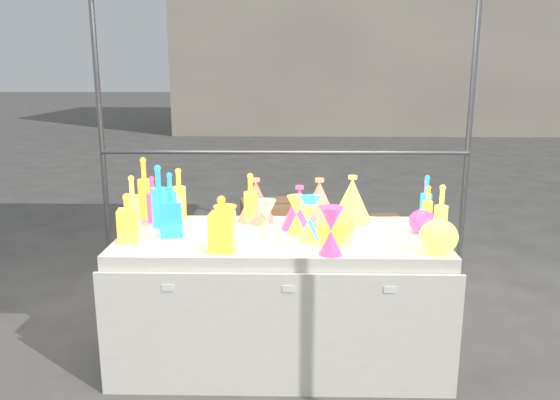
{
  "coord_description": "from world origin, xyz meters",
  "views": [
    {
      "loc": [
        0.06,
        -2.94,
        1.65
      ],
      "look_at": [
        0.0,
        0.0,
        0.95
      ],
      "focal_mm": 35.0,
      "sensor_mm": 36.0,
      "label": 1
    }
  ],
  "objects_px": {
    "bottle_0": "(179,193)",
    "hourglass_0": "(225,228)",
    "display_table": "(280,297)",
    "lampshade_0": "(256,200)",
    "cardboard_box_closed": "(275,225)",
    "globe_0": "(339,228)",
    "decanter_0": "(128,218)"
  },
  "relations": [
    {
      "from": "decanter_0",
      "to": "bottle_0",
      "type": "bearing_deg",
      "value": 61.63
    },
    {
      "from": "globe_0",
      "to": "cardboard_box_closed",
      "type": "bearing_deg",
      "value": 100.87
    },
    {
      "from": "bottle_0",
      "to": "display_table",
      "type": "bearing_deg",
      "value": -29.48
    },
    {
      "from": "lampshade_0",
      "to": "decanter_0",
      "type": "bearing_deg",
      "value": -124.33
    },
    {
      "from": "bottle_0",
      "to": "decanter_0",
      "type": "xyz_separation_m",
      "value": [
        -0.18,
        -0.49,
        -0.02
      ]
    },
    {
      "from": "bottle_0",
      "to": "decanter_0",
      "type": "relative_size",
      "value": 1.18
    },
    {
      "from": "bottle_0",
      "to": "hourglass_0",
      "type": "bearing_deg",
      "value": -60.3
    },
    {
      "from": "cardboard_box_closed",
      "to": "globe_0",
      "type": "xyz_separation_m",
      "value": [
        0.41,
        -2.11,
        0.6
      ]
    },
    {
      "from": "globe_0",
      "to": "lampshade_0",
      "type": "bearing_deg",
      "value": 140.94
    },
    {
      "from": "bottle_0",
      "to": "lampshade_0",
      "type": "relative_size",
      "value": 1.18
    },
    {
      "from": "display_table",
      "to": "hourglass_0",
      "type": "distance_m",
      "value": 0.63
    },
    {
      "from": "cardboard_box_closed",
      "to": "lampshade_0",
      "type": "relative_size",
      "value": 2.32
    },
    {
      "from": "display_table",
      "to": "cardboard_box_closed",
      "type": "xyz_separation_m",
      "value": [
        -0.09,
        2.02,
        -0.15
      ]
    },
    {
      "from": "hourglass_0",
      "to": "globe_0",
      "type": "height_order",
      "value": "hourglass_0"
    },
    {
      "from": "decanter_0",
      "to": "globe_0",
      "type": "xyz_separation_m",
      "value": [
        1.13,
        0.04,
        -0.06
      ]
    },
    {
      "from": "decanter_0",
      "to": "display_table",
      "type": "bearing_deg",
      "value": 0.65
    },
    {
      "from": "hourglass_0",
      "to": "globe_0",
      "type": "bearing_deg",
      "value": 17.27
    },
    {
      "from": "cardboard_box_closed",
      "to": "lampshade_0",
      "type": "xyz_separation_m",
      "value": [
        -0.07,
        -1.73,
        0.66
      ]
    },
    {
      "from": "decanter_0",
      "to": "hourglass_0",
      "type": "bearing_deg",
      "value": -23.72
    },
    {
      "from": "display_table",
      "to": "bottle_0",
      "type": "bearing_deg",
      "value": 150.52
    },
    {
      "from": "display_table",
      "to": "globe_0",
      "type": "relative_size",
      "value": 10.1
    },
    {
      "from": "cardboard_box_closed",
      "to": "hourglass_0",
      "type": "height_order",
      "value": "hourglass_0"
    },
    {
      "from": "bottle_0",
      "to": "lampshade_0",
      "type": "bearing_deg",
      "value": -8.24
    },
    {
      "from": "display_table",
      "to": "globe_0",
      "type": "distance_m",
      "value": 0.56
    },
    {
      "from": "cardboard_box_closed",
      "to": "lampshade_0",
      "type": "height_order",
      "value": "lampshade_0"
    },
    {
      "from": "hourglass_0",
      "to": "lampshade_0",
      "type": "distance_m",
      "value": 0.58
    },
    {
      "from": "bottle_0",
      "to": "decanter_0",
      "type": "height_order",
      "value": "bottle_0"
    },
    {
      "from": "hourglass_0",
      "to": "cardboard_box_closed",
      "type": "bearing_deg",
      "value": 85.36
    },
    {
      "from": "hourglass_0",
      "to": "globe_0",
      "type": "relative_size",
      "value": 1.3
    },
    {
      "from": "hourglass_0",
      "to": "lampshade_0",
      "type": "bearing_deg",
      "value": 78.11
    },
    {
      "from": "hourglass_0",
      "to": "globe_0",
      "type": "distance_m",
      "value": 0.62
    },
    {
      "from": "display_table",
      "to": "globe_0",
      "type": "bearing_deg",
      "value": -16.41
    }
  ]
}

